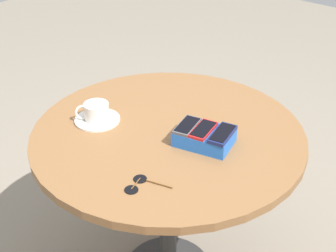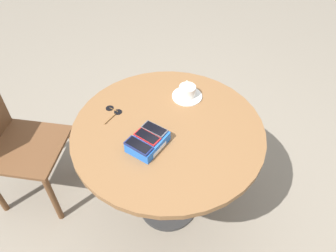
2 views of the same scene
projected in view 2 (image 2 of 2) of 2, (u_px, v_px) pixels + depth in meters
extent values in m
plane|color=gray|center=(168.00, 205.00, 2.13)|extent=(8.00, 8.00, 0.00)
cylinder|color=#2D2D2D|center=(168.00, 205.00, 2.13)|extent=(0.37, 0.37, 0.02)
cylinder|color=#2D2D2D|center=(168.00, 173.00, 1.88)|extent=(0.07, 0.07, 0.67)
cylinder|color=brown|center=(168.00, 131.00, 1.63)|extent=(0.96, 0.96, 0.03)
cube|color=blue|center=(148.00, 142.00, 1.53)|extent=(0.21, 0.18, 0.05)
cube|color=white|center=(160.00, 149.00, 1.51)|extent=(0.10, 0.03, 0.02)
cube|color=navy|center=(138.00, 146.00, 1.47)|extent=(0.08, 0.14, 0.01)
cube|color=black|center=(138.00, 145.00, 1.47)|extent=(0.08, 0.13, 0.00)
cube|color=red|center=(147.00, 137.00, 1.51)|extent=(0.08, 0.13, 0.01)
cube|color=black|center=(147.00, 136.00, 1.51)|extent=(0.07, 0.12, 0.00)
cube|color=#515156|center=(155.00, 130.00, 1.54)|extent=(0.09, 0.13, 0.01)
cube|color=black|center=(155.00, 129.00, 1.54)|extent=(0.08, 0.12, 0.00)
cylinder|color=silver|center=(187.00, 96.00, 1.79)|extent=(0.17, 0.17, 0.01)
cylinder|color=silver|center=(187.00, 91.00, 1.77)|extent=(0.09, 0.09, 0.06)
cylinder|color=brown|center=(188.00, 88.00, 1.75)|extent=(0.08, 0.08, 0.00)
torus|color=silver|center=(187.00, 86.00, 1.80)|extent=(0.04, 0.05, 0.06)
cylinder|color=black|center=(110.00, 108.00, 1.73)|extent=(0.04, 0.04, 0.00)
cylinder|color=black|center=(118.00, 112.00, 1.71)|extent=(0.04, 0.04, 0.00)
cylinder|color=brown|center=(114.00, 110.00, 1.72)|extent=(0.02, 0.05, 0.00)
cylinder|color=brown|center=(110.00, 119.00, 1.67)|extent=(0.08, 0.03, 0.00)
cube|color=brown|center=(27.00, 148.00, 1.93)|extent=(0.59, 0.59, 0.02)
cylinder|color=brown|center=(53.00, 199.00, 1.93)|extent=(0.04, 0.04, 0.41)
cylinder|color=brown|center=(76.00, 151.00, 2.19)|extent=(0.04, 0.04, 0.41)
cylinder|color=brown|center=(23.00, 145.00, 2.23)|extent=(0.04, 0.04, 0.41)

